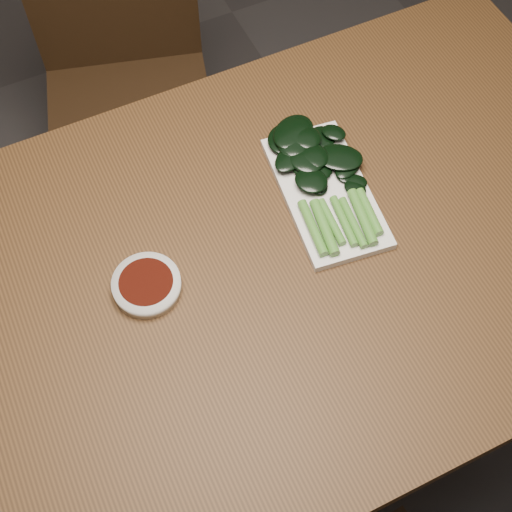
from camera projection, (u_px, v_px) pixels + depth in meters
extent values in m
plane|color=#2D2B2B|center=(250.00, 415.00, 1.76)|extent=(6.00, 6.00, 0.00)
cube|color=#412812|center=(247.00, 274.00, 1.13)|extent=(1.40, 0.80, 0.04)
cylinder|color=#412812|center=(426.00, 140.00, 1.75)|extent=(0.05, 0.05, 0.71)
cube|color=black|center=(131.00, 115.00, 1.69)|extent=(0.47, 0.47, 0.04)
cylinder|color=black|center=(86.00, 232.00, 1.79)|extent=(0.04, 0.04, 0.41)
cylinder|color=black|center=(213.00, 214.00, 1.82)|extent=(0.04, 0.04, 0.41)
cylinder|color=black|center=(80.00, 133.00, 1.95)|extent=(0.04, 0.04, 0.41)
cylinder|color=black|center=(197.00, 118.00, 1.98)|extent=(0.04, 0.04, 0.41)
cylinder|color=silver|center=(147.00, 285.00, 1.09)|extent=(0.11, 0.11, 0.02)
cylinder|color=#350C04|center=(146.00, 282.00, 1.08)|extent=(0.08, 0.08, 0.00)
cube|color=silver|center=(326.00, 192.00, 1.18)|extent=(0.17, 0.28, 0.01)
cylinder|color=#49832D|center=(313.00, 228.00, 1.13)|extent=(0.03, 0.10, 0.02)
cylinder|color=#49832D|center=(324.00, 227.00, 1.13)|extent=(0.03, 0.10, 0.02)
cylinder|color=#49832D|center=(332.00, 222.00, 1.13)|extent=(0.02, 0.09, 0.01)
cylinder|color=#49832D|center=(344.00, 221.00, 1.14)|extent=(0.03, 0.10, 0.01)
cylinder|color=#49832D|center=(353.00, 223.00, 1.13)|extent=(0.02, 0.10, 0.01)
cylinder|color=#49832D|center=(362.00, 217.00, 1.14)|extent=(0.03, 0.11, 0.02)
cylinder|color=#49832D|center=(369.00, 212.00, 1.14)|extent=(0.03, 0.09, 0.02)
ellipsoid|color=black|center=(340.00, 157.00, 1.19)|extent=(0.10, 0.09, 0.01)
ellipsoid|color=black|center=(293.00, 155.00, 1.19)|extent=(0.09, 0.08, 0.01)
ellipsoid|color=black|center=(322.00, 137.00, 1.22)|extent=(0.05, 0.06, 0.01)
ellipsoid|color=black|center=(311.00, 180.00, 1.17)|extent=(0.07, 0.07, 0.01)
ellipsoid|color=black|center=(334.00, 132.00, 1.22)|extent=(0.05, 0.05, 0.01)
ellipsoid|color=black|center=(286.00, 138.00, 1.21)|extent=(0.10, 0.09, 0.01)
ellipsoid|color=black|center=(306.00, 159.00, 1.18)|extent=(0.07, 0.08, 0.01)
ellipsoid|color=black|center=(311.00, 166.00, 1.19)|extent=(0.09, 0.10, 0.01)
ellipsoid|color=black|center=(293.00, 132.00, 1.21)|extent=(0.10, 0.10, 0.01)
ellipsoid|color=black|center=(313.00, 156.00, 1.19)|extent=(0.07, 0.07, 0.01)
ellipsoid|color=black|center=(303.00, 137.00, 1.20)|extent=(0.08, 0.08, 0.01)
ellipsoid|color=black|center=(349.00, 165.00, 1.19)|extent=(0.08, 0.07, 0.01)
ellipsoid|color=black|center=(294.00, 142.00, 1.20)|extent=(0.06, 0.08, 0.01)
ellipsoid|color=black|center=(296.00, 145.00, 1.20)|extent=(0.08, 0.09, 0.01)
ellipsoid|color=black|center=(356.00, 181.00, 1.18)|extent=(0.05, 0.05, 0.01)
ellipsoid|color=black|center=(355.00, 188.00, 1.17)|extent=(0.04, 0.05, 0.01)
ellipsoid|color=black|center=(318.00, 185.00, 1.17)|extent=(0.04, 0.05, 0.01)
ellipsoid|color=black|center=(344.00, 175.00, 1.18)|extent=(0.03, 0.04, 0.01)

